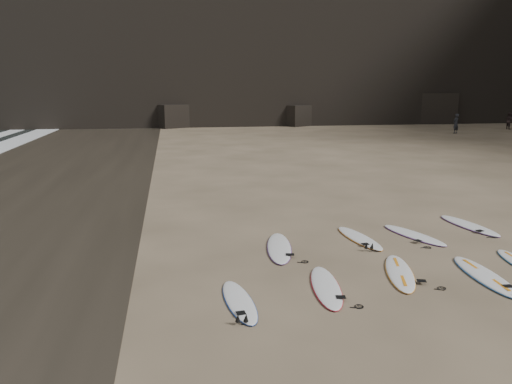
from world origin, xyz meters
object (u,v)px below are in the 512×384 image
surfboard_7 (414,235)px  person_b (509,121)px  surfboard_1 (326,286)px  surfboard_3 (485,275)px  surfboard_5 (279,247)px  surfboard_2 (400,272)px  surfboard_8 (469,225)px  surfboard_6 (359,238)px  person_a (456,124)px  surfboard_0 (239,301)px

surfboard_7 → person_b: (27.67, 33.48, 0.82)m
surfboard_1 → surfboard_3: surfboard_3 is taller
surfboard_5 → surfboard_1: bearing=-71.0°
surfboard_2 → surfboard_5: bearing=154.2°
surfboard_8 → surfboard_1: bearing=-154.7°
surfboard_6 → person_a: bearing=47.0°
surfboard_0 → surfboard_3: size_ratio=0.83×
surfboard_1 → person_b: bearing=58.3°
surfboard_1 → surfboard_5: (-0.47, 2.92, 0.00)m
surfboard_8 → surfboard_0: bearing=-159.4°
surfboard_2 → surfboard_8: size_ratio=0.96×
surfboard_2 → person_b: bearing=68.5°
surfboard_3 → surfboard_7: surfboard_3 is taller
person_a → surfboard_0: bearing=29.2°
surfboard_5 → person_b: person_b is taller
surfboard_6 → surfboard_7: size_ratio=0.99×
surfboard_1 → surfboard_2: bearing=23.4°
surfboard_5 → surfboard_8: size_ratio=1.03×
surfboard_6 → surfboard_5: bearing=-177.2°
surfboard_5 → surfboard_6: size_ratio=1.10×
surfboard_2 → person_a: size_ratio=1.38×
surfboard_1 → surfboard_3: (4.01, -0.02, 0.00)m
surfboard_5 → person_a: (24.00, 30.74, 0.88)m
surfboard_7 → person_a: bearing=38.8°
surfboard_8 → person_a: size_ratio=1.44×
surfboard_5 → surfboard_6: bearing=20.4°
surfboard_5 → surfboard_2: bearing=-33.4°
surfboard_0 → surfboard_8: (8.28, 4.53, 0.01)m
surfboard_0 → surfboard_7: surfboard_7 is taller
surfboard_3 → surfboard_2: bearing=168.3°
surfboard_1 → surfboard_8: size_ratio=0.95×
surfboard_6 → person_a: (21.40, 30.26, 0.89)m
surfboard_1 → surfboard_5: size_ratio=0.92×
surfboard_1 → surfboard_7: same height
person_b → surfboard_2: bearing=137.5°
surfboard_3 → surfboard_6: (-1.88, 3.42, -0.00)m
person_a → person_b: size_ratio=1.07×
person_a → surfboard_2: bearing=33.2°
person_a → person_b: person_a is taller
surfboard_1 → surfboard_2: (2.06, 0.53, 0.00)m
surfboard_0 → surfboard_5: bearing=59.5°
surfboard_5 → surfboard_3: bearing=-23.4°
surfboard_0 → surfboard_2: (4.14, 0.97, 0.00)m
surfboard_2 → person_b: size_ratio=1.48×
surfboard_2 → surfboard_7: (1.84, 2.88, -0.00)m
surfboard_2 → surfboard_0: bearing=-149.3°
surfboard_5 → surfboard_6: surfboard_5 is taller
surfboard_7 → surfboard_8: bearing=-1.6°
surfboard_6 → surfboard_8: size_ratio=0.93×
surfboard_2 → surfboard_6: 2.87m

